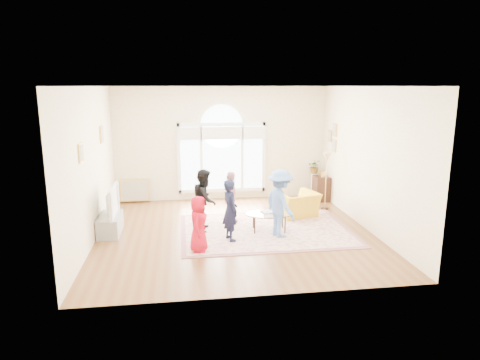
{
  "coord_description": "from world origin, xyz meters",
  "views": [
    {
      "loc": [
        -1.15,
        -9.02,
        3.2
      ],
      "look_at": [
        0.15,
        0.3,
        1.13
      ],
      "focal_mm": 32.0,
      "sensor_mm": 36.0,
      "label": 1
    }
  ],
  "objects": [
    {
      "name": "child_blue",
      "position": [
        0.92,
        -0.41,
        0.75
      ],
      "size": [
        0.82,
        1.07,
        1.47
      ],
      "primitive_type": "imported",
      "rotation": [
        0.0,
        0.0,
        1.89
      ],
      "color": "#5D88D4",
      "rests_on": "area_rug"
    },
    {
      "name": "rug_border",
      "position": [
        0.69,
        0.03,
        0.01
      ],
      "size": [
        3.8,
        2.8,
        0.01
      ],
      "primitive_type": "cube",
      "color": "#915A60",
      "rests_on": "ground"
    },
    {
      "name": "tv_console",
      "position": [
        -2.75,
        0.3,
        0.21
      ],
      "size": [
        0.45,
        1.0,
        0.42
      ],
      "primitive_type": "cube",
      "color": "gray",
      "rests_on": "ground"
    },
    {
      "name": "room_shell",
      "position": [
        0.01,
        2.83,
        1.57
      ],
      "size": [
        6.0,
        6.0,
        6.0
      ],
      "color": "#F9EEC6",
      "rests_on": "ground"
    },
    {
      "name": "armchair",
      "position": [
        1.68,
        0.97,
        0.31
      ],
      "size": [
        1.16,
        1.08,
        0.62
      ],
      "primitive_type": "imported",
      "rotation": [
        0.0,
        0.0,
        3.45
      ],
      "color": "gold",
      "rests_on": "ground"
    },
    {
      "name": "television",
      "position": [
        -2.74,
        0.3,
        0.75
      ],
      "size": [
        0.17,
        1.13,
        0.65
      ],
      "color": "black",
      "rests_on": "tv_console"
    },
    {
      "name": "child_pink",
      "position": [
        -0.03,
        0.59,
        0.64
      ],
      "size": [
        0.53,
        0.79,
        1.25
      ],
      "primitive_type": "imported",
      "rotation": [
        0.0,
        0.0,
        1.23
      ],
      "color": "pink",
      "rests_on": "area_rug"
    },
    {
      "name": "area_rug",
      "position": [
        0.69,
        0.03,
        0.01
      ],
      "size": [
        3.6,
        2.6,
        0.02
      ],
      "primitive_type": "cube",
      "color": "beige",
      "rests_on": "ground"
    },
    {
      "name": "child_black",
      "position": [
        -0.66,
        0.23,
        0.71
      ],
      "size": [
        0.65,
        0.77,
        1.39
      ],
      "primitive_type": "imported",
      "rotation": [
        0.0,
        0.0,
        1.37
      ],
      "color": "black",
      "rests_on": "area_rug"
    },
    {
      "name": "leaning_picture",
      "position": [
        -2.47,
        2.9,
        0.0
      ],
      "size": [
        0.8,
        0.14,
        0.62
      ],
      "primitive_type": "cube",
      "rotation": [
        -0.14,
        0.0,
        0.0
      ],
      "color": "tan",
      "rests_on": "ground"
    },
    {
      "name": "child_red",
      "position": [
        -0.86,
        -1.02,
        0.57
      ],
      "size": [
        0.47,
        0.61,
        1.11
      ],
      "primitive_type": "imported",
      "rotation": [
        0.0,
        0.0,
        1.33
      ],
      "color": "red",
      "rests_on": "area_rug"
    },
    {
      "name": "floor_lamp",
      "position": [
        2.6,
        1.52,
        1.28
      ],
      "size": [
        0.26,
        0.26,
        1.51
      ],
      "color": "black",
      "rests_on": "ground"
    },
    {
      "name": "coffee_table",
      "position": [
        0.76,
        -0.04,
        0.4
      ],
      "size": [
        1.12,
        0.78,
        0.54
      ],
      "rotation": [
        0.0,
        0.0,
        -0.1
      ],
      "color": "silver",
      "rests_on": "ground"
    },
    {
      "name": "child_navy",
      "position": [
        -0.17,
        -0.51,
        0.67
      ],
      "size": [
        0.44,
        0.55,
        1.3
      ],
      "primitive_type": "imported",
      "rotation": [
        0.0,
        0.0,
        1.87
      ],
      "color": "#151832",
      "rests_on": "area_rug"
    },
    {
      "name": "side_cabinet",
      "position": [
        2.78,
        2.38,
        0.35
      ],
      "size": [
        0.4,
        0.5,
        0.7
      ],
      "primitive_type": "cube",
      "color": "black",
      "rests_on": "ground"
    },
    {
      "name": "potted_plant",
      "position": [
        2.7,
        2.79,
        0.91
      ],
      "size": [
        0.47,
        0.44,
        0.42
      ],
      "primitive_type": "imported",
      "rotation": [
        0.0,
        0.0,
        -0.37
      ],
      "color": "#33722D",
      "rests_on": "plant_pedestal"
    },
    {
      "name": "ground",
      "position": [
        0.0,
        0.0,
        0.0
      ],
      "size": [
        6.0,
        6.0,
        0.0
      ],
      "primitive_type": "plane",
      "color": "brown",
      "rests_on": "ground"
    },
    {
      "name": "plant_pedestal",
      "position": [
        2.7,
        2.79,
        0.35
      ],
      "size": [
        0.2,
        0.2,
        0.7
      ],
      "primitive_type": "cylinder",
      "color": "white",
      "rests_on": "ground"
    }
  ]
}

